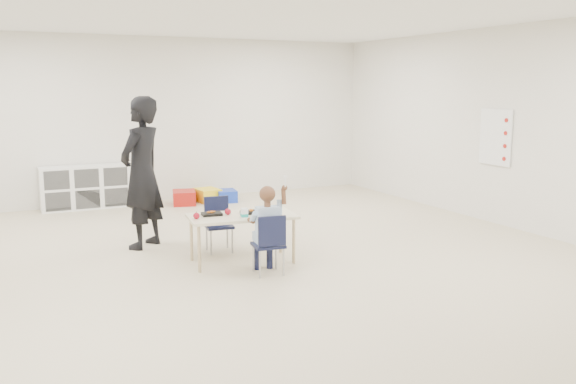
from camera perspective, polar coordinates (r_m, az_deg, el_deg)
name	(u,v)px	position (r m, az deg, el deg)	size (l,w,h in m)	color
room	(255,141)	(6.47, -3.10, 4.81)	(9.00, 9.02, 2.80)	beige
table	(242,238)	(6.91, -4.31, -4.33)	(1.25, 0.74, 0.54)	beige
chair_near	(268,244)	(6.46, -1.87, -4.87)	(0.32, 0.30, 0.65)	#111533
chair_far	(219,225)	(7.36, -6.47, -3.09)	(0.32, 0.30, 0.65)	#111533
child	(268,226)	(6.41, -1.88, -3.24)	(0.44, 0.44, 1.03)	#BCDBFF
lunch_tray_near	(251,212)	(6.92, -3.50, -1.90)	(0.22, 0.16, 0.03)	black
lunch_tray_far	(212,214)	(6.86, -7.14, -2.06)	(0.22, 0.16, 0.03)	black
milk_carton	(244,213)	(6.71, -4.11, -1.97)	(0.07, 0.07, 0.10)	white
bread_roll	(270,212)	(6.82, -1.67, -1.90)	(0.09, 0.09, 0.07)	tan
apple_near	(228,212)	(6.86, -5.66, -1.85)	(0.07, 0.07, 0.07)	maroon
apple_far	(196,216)	(6.69, -8.56, -2.22)	(0.07, 0.07, 0.07)	maroon
cubby_shelf	(86,187)	(10.43, -18.41, 0.44)	(1.40, 0.40, 0.70)	white
rules_poster	(495,137)	(9.23, 18.84, 4.88)	(0.02, 0.60, 0.80)	white
adult	(142,173)	(7.63, -13.51, 1.75)	(0.68, 0.44, 1.85)	black
bin_red	(184,198)	(10.41, -9.69, -0.52)	(0.37, 0.47, 0.23)	#AE1711
bin_yellow	(208,195)	(10.61, -7.53, -0.29)	(0.35, 0.45, 0.22)	yellow
bin_blue	(226,196)	(10.58, -5.80, -0.35)	(0.32, 0.41, 0.20)	#1838B7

